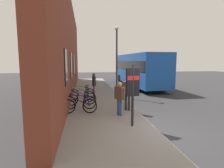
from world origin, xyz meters
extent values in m
plane|color=#2D2D30|center=(6.00, -1.00, 0.00)|extent=(60.00, 60.00, 0.00)
cube|color=gray|center=(8.00, 1.75, 0.06)|extent=(24.00, 3.50, 0.12)
cube|color=brown|center=(9.00, 3.80, 3.59)|extent=(22.00, 0.60, 7.18)
cube|color=black|center=(2.00, 3.48, 2.40)|extent=(0.90, 0.06, 1.60)
cube|color=black|center=(5.50, 3.48, 2.40)|extent=(0.90, 0.06, 1.60)
cube|color=black|center=(9.00, 3.48, 2.40)|extent=(0.90, 0.06, 1.60)
torus|color=black|center=(2.57, 3.48, 0.48)|extent=(0.13, 0.72, 0.72)
torus|color=black|center=(2.46, 2.44, 0.48)|extent=(0.13, 0.72, 0.72)
cylinder|color=black|center=(2.51, 2.93, 0.76)|extent=(0.14, 1.02, 0.58)
cylinder|color=black|center=(2.52, 3.01, 1.00)|extent=(0.12, 0.85, 0.09)
cylinder|color=black|center=(2.47, 2.51, 0.73)|extent=(0.05, 0.19, 0.51)
cube|color=black|center=(2.48, 2.58, 1.02)|extent=(0.12, 0.21, 0.06)
cylinder|color=black|center=(2.56, 3.43, 1.08)|extent=(0.48, 0.07, 0.02)
torus|color=black|center=(3.35, 3.47, 0.48)|extent=(0.14, 0.72, 0.72)
torus|color=black|center=(3.24, 2.42, 0.48)|extent=(0.14, 0.72, 0.72)
cylinder|color=#8C338C|center=(3.29, 2.92, 0.76)|extent=(0.15, 1.01, 0.58)
cylinder|color=#8C338C|center=(3.30, 2.99, 1.00)|extent=(0.13, 0.85, 0.09)
cylinder|color=#8C338C|center=(3.24, 2.50, 0.73)|extent=(0.06, 0.19, 0.51)
cube|color=black|center=(3.25, 2.57, 1.02)|extent=(0.12, 0.21, 0.06)
cylinder|color=#8C338C|center=(3.35, 3.42, 1.08)|extent=(0.48, 0.08, 0.02)
torus|color=black|center=(4.12, 3.40, 0.48)|extent=(0.15, 0.72, 0.72)
torus|color=black|center=(4.25, 2.35, 0.48)|extent=(0.15, 0.72, 0.72)
cylinder|color=#1E4CA5|center=(4.19, 2.85, 0.76)|extent=(0.16, 1.01, 0.58)
cylinder|color=#1E4CA5|center=(4.18, 2.92, 1.00)|extent=(0.14, 0.85, 0.09)
cylinder|color=#1E4CA5|center=(4.24, 2.43, 0.73)|extent=(0.06, 0.19, 0.51)
cube|color=black|center=(4.23, 2.50, 1.02)|extent=(0.12, 0.21, 0.06)
cylinder|color=#1E4CA5|center=(4.13, 3.35, 1.08)|extent=(0.48, 0.08, 0.02)
torus|color=black|center=(5.12, 3.42, 0.48)|extent=(0.16, 0.72, 0.72)
torus|color=black|center=(4.97, 2.38, 0.48)|extent=(0.16, 0.72, 0.72)
cylinder|color=orange|center=(5.04, 2.88, 0.76)|extent=(0.18, 1.01, 0.58)
cylinder|color=orange|center=(5.05, 2.95, 1.00)|extent=(0.16, 0.85, 0.09)
cylinder|color=orange|center=(4.98, 2.46, 0.73)|extent=(0.06, 0.19, 0.51)
cube|color=black|center=(4.99, 2.53, 1.02)|extent=(0.13, 0.21, 0.06)
cylinder|color=orange|center=(5.11, 3.37, 1.08)|extent=(0.48, 0.09, 0.02)
torus|color=black|center=(5.71, 3.38, 0.48)|extent=(0.18, 0.72, 0.72)
torus|color=black|center=(5.88, 2.34, 0.48)|extent=(0.18, 0.72, 0.72)
cylinder|color=#267F3F|center=(5.80, 2.84, 0.76)|extent=(0.20, 1.01, 0.58)
cylinder|color=#267F3F|center=(5.79, 2.91, 1.00)|extent=(0.17, 0.85, 0.09)
cylinder|color=#267F3F|center=(5.87, 2.42, 0.73)|extent=(0.07, 0.19, 0.51)
cube|color=black|center=(5.86, 2.49, 1.02)|extent=(0.13, 0.21, 0.06)
cylinder|color=#267F3F|center=(5.72, 3.33, 1.08)|extent=(0.48, 0.10, 0.02)
cylinder|color=black|center=(0.45, 0.84, 1.32)|extent=(0.10, 0.10, 2.40)
cube|color=black|center=(0.45, 0.84, 1.87)|extent=(0.18, 0.56, 1.10)
cube|color=red|center=(0.45, 0.84, 2.03)|extent=(0.18, 0.50, 0.16)
cube|color=#1951B2|center=(12.13, -3.00, 1.85)|extent=(10.59, 2.91, 3.00)
cube|color=black|center=(12.13, -3.00, 2.21)|extent=(10.38, 2.94, 0.90)
cylinder|color=black|center=(8.82, -4.33, 0.50)|extent=(1.01, 0.29, 1.00)
cylinder|color=black|center=(8.72, -1.93, 0.50)|extent=(1.01, 0.29, 1.00)
cylinder|color=black|center=(15.53, -4.07, 0.50)|extent=(1.01, 0.29, 1.00)
cylinder|color=black|center=(15.44, -1.67, 0.50)|extent=(1.01, 0.29, 1.00)
cylinder|color=#723F72|center=(6.28, 2.00, 0.54)|extent=(0.12, 0.12, 0.84)
cylinder|color=#723F72|center=(6.45, 1.99, 0.54)|extent=(0.12, 0.12, 0.84)
cube|color=#26262D|center=(6.37, 2.00, 1.28)|extent=(0.50, 0.27, 0.63)
sphere|color=brown|center=(6.37, 2.00, 1.72)|extent=(0.23, 0.23, 0.23)
cylinder|color=#26262D|center=(6.09, 2.01, 1.23)|extent=(0.10, 0.10, 0.56)
cylinder|color=#26262D|center=(6.64, 1.99, 1.23)|extent=(0.10, 0.10, 0.56)
cylinder|color=#26262D|center=(2.66, 0.41, 0.55)|extent=(0.13, 0.13, 0.86)
cylinder|color=#26262D|center=(2.76, 0.55, 0.55)|extent=(0.13, 0.13, 0.86)
cube|color=brown|center=(2.71, 0.48, 1.30)|extent=(0.50, 0.55, 0.65)
sphere|color=brown|center=(2.71, 0.48, 1.75)|extent=(0.23, 0.23, 0.23)
cylinder|color=brown|center=(2.54, 0.25, 1.26)|extent=(0.10, 0.10, 0.57)
cylinder|color=brown|center=(2.87, 0.71, 1.26)|extent=(0.10, 0.10, 0.57)
cylinder|color=#334C8C|center=(1.83, 1.01, 0.51)|extent=(0.11, 0.11, 0.78)
cylinder|color=#334C8C|center=(1.96, 1.11, 0.51)|extent=(0.11, 0.11, 0.78)
cube|color=brown|center=(1.89, 1.06, 1.20)|extent=(0.50, 0.46, 0.59)
sphere|color=#D8AD8C|center=(1.89, 1.06, 1.61)|extent=(0.21, 0.21, 0.21)
cylinder|color=brown|center=(1.69, 0.90, 1.16)|extent=(0.09, 0.09, 0.52)
cylinder|color=brown|center=(2.10, 1.22, 1.16)|extent=(0.09, 0.09, 0.52)
cylinder|color=#333338|center=(6.78, 0.30, 2.48)|extent=(0.12, 0.12, 4.73)
sphere|color=silver|center=(6.78, 0.30, 4.97)|extent=(0.28, 0.28, 0.28)
camera|label=1|loc=(-6.24, 2.71, 2.69)|focal=28.96mm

